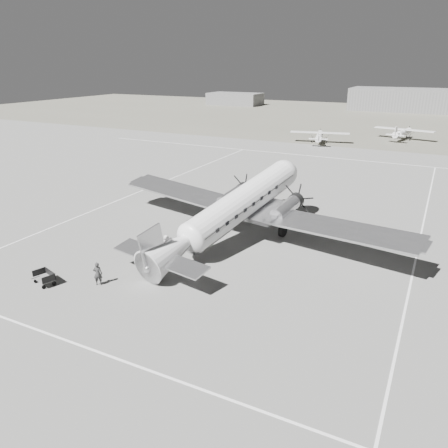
{
  "coord_description": "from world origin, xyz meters",
  "views": [
    {
      "loc": [
        12.5,
        -27.86,
        14.02
      ],
      "look_at": [
        -1.79,
        0.57,
        2.2
      ],
      "focal_mm": 35.0,
      "sensor_mm": 36.0,
      "label": 1
    }
  ],
  "objects": [
    {
      "name": "shed_secondary",
      "position": [
        -55.0,
        115.0,
        2.0
      ],
      "size": [
        18.0,
        10.0,
        4.0
      ],
      "primitive_type": "cube",
      "color": "#5E5E5E",
      "rests_on": "ground"
    },
    {
      "name": "baggage_cart_near",
      "position": [
        -5.9,
        -4.04,
        0.42
      ],
      "size": [
        1.83,
        1.67,
        0.85
      ],
      "primitive_type": null,
      "rotation": [
        0.0,
        0.0,
        0.52
      ],
      "color": "#5E5E5E",
      "rests_on": "ground"
    },
    {
      "name": "taxi_line_horizon",
      "position": [
        0.0,
        40.0,
        0.01
      ],
      "size": [
        90.0,
        0.15,
        0.01
      ],
      "primitive_type": "cube",
      "color": "silver",
      "rests_on": "ground"
    },
    {
      "name": "baggage_cart_far",
      "position": [
        -9.99,
        -9.94,
        0.45
      ],
      "size": [
        1.85,
        1.54,
        0.89
      ],
      "primitive_type": null,
      "rotation": [
        0.0,
        0.0,
        -0.31
      ],
      "color": "#5E5E5E",
      "rests_on": "ground"
    },
    {
      "name": "passenger",
      "position": [
        -5.49,
        -2.01,
        0.76
      ],
      "size": [
        0.73,
        0.87,
        1.52
      ],
      "primitive_type": "imported",
      "rotation": [
        0.0,
        0.0,
        1.18
      ],
      "color": "#B3B3B1",
      "rests_on": "ground"
    },
    {
      "name": "taxi_line_near",
      "position": [
        0.0,
        -14.0,
        0.01
      ],
      "size": [
        60.0,
        0.15,
        0.01
      ],
      "primitive_type": "cube",
      "color": "silver",
      "rests_on": "ground"
    },
    {
      "name": "light_plane_left",
      "position": [
        -8.08,
        52.1,
        1.12
      ],
      "size": [
        12.36,
        10.79,
        2.24
      ],
      "primitive_type": null,
      "rotation": [
        0.0,
        0.0,
        0.21
      ],
      "color": "silver",
      "rests_on": "ground"
    },
    {
      "name": "taxi_line_left",
      "position": [
        -18.0,
        10.0,
        0.01
      ],
      "size": [
        0.15,
        60.0,
        0.01
      ],
      "primitive_type": "cube",
      "color": "silver",
      "rests_on": "ground"
    },
    {
      "name": "grass_infield",
      "position": [
        0.0,
        95.0,
        0.0
      ],
      "size": [
        260.0,
        90.0,
        0.01
      ],
      "primitive_type": "cube",
      "color": "#5C594E",
      "rests_on": "ground"
    },
    {
      "name": "ground",
      "position": [
        0.0,
        0.0,
        0.0
      ],
      "size": [
        260.0,
        260.0,
        0.0
      ],
      "primitive_type": "plane",
      "color": "slate",
      "rests_on": "ground"
    },
    {
      "name": "dc3_airliner",
      "position": [
        -1.79,
        2.57,
        2.75
      ],
      "size": [
        32.22,
        25.31,
        5.49
      ],
      "primitive_type": null,
      "rotation": [
        0.0,
        0.0,
        -0.2
      ],
      "color": "#BEBEC0",
      "rests_on": "ground"
    },
    {
      "name": "hangar_main",
      "position": [
        5.0,
        120.0,
        3.3
      ],
      "size": [
        42.0,
        14.0,
        6.6
      ],
      "color": "slate",
      "rests_on": "ground"
    },
    {
      "name": "ramp_agent",
      "position": [
        -5.74,
        -3.24,
        0.81
      ],
      "size": [
        0.83,
        0.94,
        1.61
      ],
      "primitive_type": "imported",
      "rotation": [
        0.0,
        0.0,
        1.24
      ],
      "color": "#B3B3B1",
      "rests_on": "ground"
    },
    {
      "name": "ground_crew",
      "position": [
        -6.71,
        -8.36,
        0.82
      ],
      "size": [
        0.71,
        0.64,
        1.63
      ],
      "primitive_type": "imported",
      "rotation": [
        0.0,
        0.0,
        3.67
      ],
      "color": "#2B2B2B",
      "rests_on": "ground"
    },
    {
      "name": "taxi_line_right",
      "position": [
        12.0,
        0.0,
        0.01
      ],
      "size": [
        0.15,
        80.0,
        0.01
      ],
      "primitive_type": "cube",
      "color": "silver",
      "rests_on": "ground"
    },
    {
      "name": "light_plane_right",
      "position": [
        5.26,
        62.8,
        1.17
      ],
      "size": [
        12.89,
        11.26,
        2.33
      ],
      "primitive_type": null,
      "rotation": [
        0.0,
        0.0,
        -0.21
      ],
      "color": "silver",
      "rests_on": "ground"
    }
  ]
}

